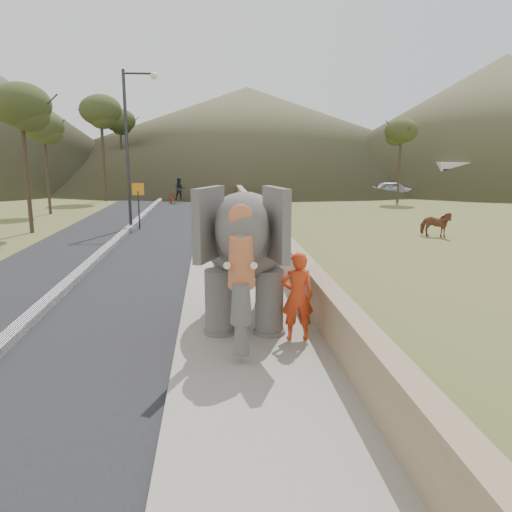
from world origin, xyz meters
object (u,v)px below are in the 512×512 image
Objects in this scene: cow at (435,224)px; motorcyclist at (176,193)px; lamppost at (132,134)px; elephant_and_man at (246,254)px.

motorcyclist is (-13.37, 17.89, 0.19)m from cow.
motorcyclist is at bearing 85.47° from lamppost.
lamppost reaches higher than cow.
motorcyclist is at bearing 71.09° from cow.
cow is at bearing -53.23° from motorcyclist.
cow is 0.33× the size of elephant_and_man.
elephant_and_man is (-9.76, -11.57, 1.06)m from cow.
lamppost is 5.52× the size of cow.
cow is at bearing -15.52° from lamppost.
lamppost is 14.50m from motorcyclist.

